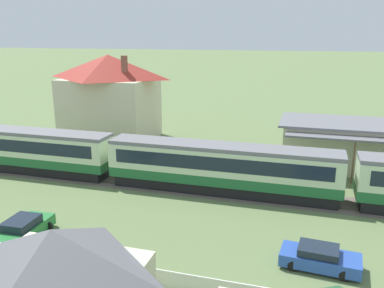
% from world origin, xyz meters
% --- Properties ---
extents(ground_plane, '(600.00, 600.00, 0.00)m').
position_xyz_m(ground_plane, '(0.00, 0.00, 0.00)').
color(ground_plane, '#607547').
extents(passenger_train, '(57.88, 2.86, 3.97)m').
position_xyz_m(passenger_train, '(1.39, -0.26, 2.21)').
color(passenger_train, '#1E6033').
rests_on(passenger_train, ground_plane).
extents(railway_track, '(119.53, 3.60, 0.04)m').
position_xyz_m(railway_track, '(-7.64, -0.26, 0.01)').
color(railway_track, '#665B51').
rests_on(railway_track, ground_plane).
extents(station_building, '(13.12, 8.41, 4.42)m').
position_xyz_m(station_building, '(11.50, 9.55, 2.24)').
color(station_building, beige).
rests_on(station_building, ground_plane).
extents(station_house_red_roof, '(11.12, 8.55, 10.14)m').
position_xyz_m(station_house_red_roof, '(-15.68, 13.25, 5.23)').
color(station_house_red_roof, beige).
rests_on(station_house_red_roof, ground_plane).
extents(picket_fence_front, '(46.49, 0.06, 1.05)m').
position_xyz_m(picket_fence_front, '(-7.49, -13.86, 0.53)').
color(picket_fence_front, white).
rests_on(picket_fence_front, ground_plane).
extents(parked_car_green, '(2.44, 4.31, 1.40)m').
position_xyz_m(parked_car_green, '(-9.03, -11.48, 0.66)').
color(parked_car_green, '#287A38').
rests_on(parked_car_green, ground_plane).
extents(parked_car_blue, '(4.38, 2.16, 1.28)m').
position_xyz_m(parked_car_blue, '(8.76, -9.66, 0.62)').
color(parked_car_blue, '#284CA8').
rests_on(parked_car_blue, ground_plane).
extents(yard_tree_0, '(3.02, 3.02, 5.47)m').
position_xyz_m(yard_tree_0, '(-16.03, 13.86, 3.91)').
color(yard_tree_0, brown).
rests_on(yard_tree_0, ground_plane).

